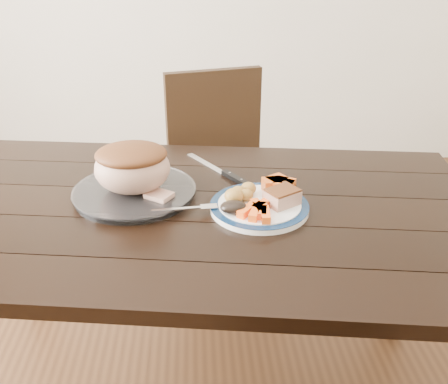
{
  "coord_description": "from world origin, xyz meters",
  "views": [
    {
      "loc": [
        0.01,
        -1.23,
        1.42
      ],
      "look_at": [
        0.08,
        -0.02,
        0.8
      ],
      "focal_mm": 40.0,
      "sensor_mm": 36.0,
      "label": 1
    }
  ],
  "objects": [
    {
      "name": "chair_far",
      "position": [
        0.11,
        0.74,
        0.52
      ],
      "size": [
        0.51,
        0.52,
        0.93
      ],
      "rotation": [
        0.0,
        0.0,
        3.39
      ],
      "color": "black",
      "rests_on": "ground"
    },
    {
      "name": "fork",
      "position": [
        -0.01,
        -0.05,
        0.77
      ],
      "size": [
        0.18,
        0.03,
        0.0
      ],
      "rotation": [
        0.0,
        0.0,
        0.09
      ],
      "color": "silver",
      "rests_on": "dinner_plate"
    },
    {
      "name": "dining_table",
      "position": [
        0.0,
        0.0,
        0.66
      ],
      "size": [
        1.71,
        1.11,
        0.75
      ],
      "rotation": [
        0.0,
        0.0,
        -0.14
      ],
      "color": "black",
      "rests_on": "ground"
    },
    {
      "name": "cut_slice",
      "position": [
        -0.1,
        0.02,
        0.78
      ],
      "size": [
        0.09,
        0.08,
        0.02
      ],
      "primitive_type": "cube",
      "rotation": [
        0.0,
        0.0,
        -0.59
      ],
      "color": "tan",
      "rests_on": "serving_platter"
    },
    {
      "name": "dark_mushroom",
      "position": [
        0.1,
        -0.08,
        0.79
      ],
      "size": [
        0.07,
        0.05,
        0.03
      ],
      "primitive_type": "ellipsoid",
      "color": "black",
      "rests_on": "dinner_plate"
    },
    {
      "name": "roasted_potatoes",
      "position": [
        0.13,
        -0.01,
        0.79
      ],
      "size": [
        0.09,
        0.09,
        0.04
      ],
      "color": "gold",
      "rests_on": "dinner_plate"
    },
    {
      "name": "pork_slice",
      "position": [
        0.24,
        -0.04,
        0.79
      ],
      "size": [
        0.11,
        0.1,
        0.04
      ],
      "primitive_type": "cube",
      "rotation": [
        0.0,
        0.0,
        0.54
      ],
      "color": "tan",
      "rests_on": "dinner_plate"
    },
    {
      "name": "dinner_plate",
      "position": [
        0.18,
        -0.04,
        0.76
      ],
      "size": [
        0.27,
        0.27,
        0.02
      ],
      "primitive_type": "cylinder",
      "color": "white",
      "rests_on": "dining_table"
    },
    {
      "name": "pumpkin_wedges",
      "position": [
        0.24,
        0.03,
        0.79
      ],
      "size": [
        0.1,
        0.09,
        0.04
      ],
      "color": "orange",
      "rests_on": "dinner_plate"
    },
    {
      "name": "carving_knife",
      "position": [
        0.1,
        0.19,
        0.76
      ],
      "size": [
        0.19,
        0.28,
        0.01
      ],
      "rotation": [
        0.0,
        0.0,
        -0.99
      ],
      "color": "silver",
      "rests_on": "dining_table"
    },
    {
      "name": "roast_joint",
      "position": [
        -0.17,
        0.07,
        0.84
      ],
      "size": [
        0.21,
        0.19,
        0.14
      ],
      "primitive_type": "ellipsoid",
      "color": "tan",
      "rests_on": "serving_platter"
    },
    {
      "name": "carrot_batons",
      "position": [
        0.17,
        -0.09,
        0.78
      ],
      "size": [
        0.1,
        0.12,
        0.02
      ],
      "color": "#FE5B15",
      "rests_on": "dinner_plate"
    },
    {
      "name": "serving_platter",
      "position": [
        -0.17,
        0.07,
        0.76
      ],
      "size": [
        0.34,
        0.34,
        0.02
      ],
      "primitive_type": "cylinder",
      "color": "white",
      "rests_on": "dining_table"
    },
    {
      "name": "plate_rim",
      "position": [
        0.18,
        -0.04,
        0.77
      ],
      "size": [
        0.27,
        0.27,
        0.02
      ],
      "primitive_type": "torus",
      "color": "#0C223F",
      "rests_on": "dinner_plate"
    }
  ]
}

